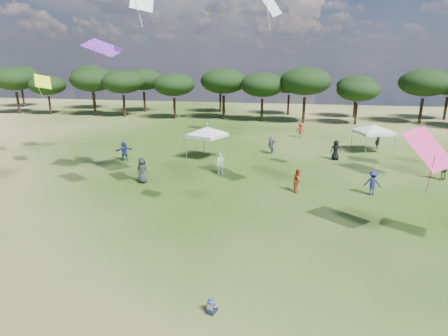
# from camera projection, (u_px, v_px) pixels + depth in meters

# --- Properties ---
(tree_line) EXTENTS (108.78, 17.63, 7.77)m
(tree_line) POSITION_uv_depth(u_px,v_px,m) (299.00, 82.00, 53.79)
(tree_line) COLOR black
(tree_line) RESTS_ON ground
(tent_left) EXTENTS (5.14, 5.14, 3.08)m
(tent_left) POSITION_uv_depth(u_px,v_px,m) (207.00, 128.00, 31.89)
(tent_left) COLOR gray
(tent_left) RESTS_ON ground
(tent_right) EXTENTS (5.60, 5.60, 2.88)m
(tent_right) POSITION_uv_depth(u_px,v_px,m) (374.00, 126.00, 34.44)
(tent_right) COLOR gray
(tent_right) RESTS_ON ground
(toddler) EXTENTS (0.41, 0.45, 0.56)m
(toddler) POSITION_uv_depth(u_px,v_px,m) (212.00, 307.00, 12.36)
(toddler) COLOR #151C30
(toddler) RESTS_ON ground
(festival_crowd) EXTENTS (29.54, 19.81, 1.91)m
(festival_crowd) POSITION_uv_depth(u_px,v_px,m) (283.00, 150.00, 32.11)
(festival_crowd) COLOR olive
(festival_crowd) RESTS_ON ground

